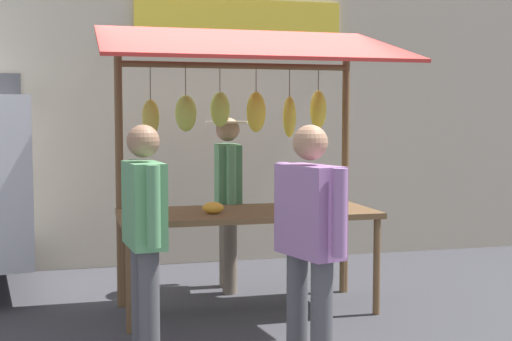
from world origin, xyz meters
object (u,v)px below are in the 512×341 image
at_px(vendor_with_sunhat, 228,188).
at_px(shopper_with_shopping_bag, 144,226).
at_px(market_stall, 249,134).
at_px(shopper_in_grey_tee, 310,234).

distance_m(vendor_with_sunhat, shopper_with_shopping_bag, 2.07).
bearing_deg(market_stall, shopper_with_shopping_bag, 47.81).
bearing_deg(shopper_in_grey_tee, shopper_with_shopping_bag, 42.39).
bearing_deg(shopper_with_shopping_bag, vendor_with_sunhat, -34.24).
height_order(vendor_with_sunhat, shopper_with_shopping_bag, vendor_with_sunhat).
xyz_separation_m(vendor_with_sunhat, shopper_in_grey_tee, (-0.01, 2.41, -0.05)).
relative_size(vendor_with_sunhat, shopper_with_shopping_bag, 1.03).
xyz_separation_m(vendor_with_sunhat, shopper_with_shopping_bag, (0.97, 1.82, -0.05)).
bearing_deg(shopper_in_grey_tee, vendor_with_sunhat, -16.35).
bearing_deg(vendor_with_sunhat, shopper_in_grey_tee, 6.24).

